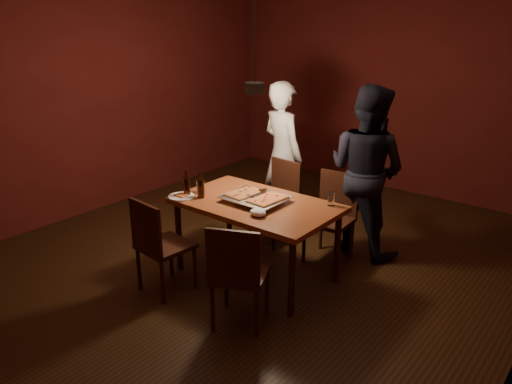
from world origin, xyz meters
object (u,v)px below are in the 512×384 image
Objects in this scene: chair_near_right at (237,267)px; diner_dark at (366,171)px; beer_bottle_b at (201,185)px; pendant_lamp at (255,87)px; beer_bottle_a at (187,184)px; pizza_tray at (255,199)px; chair_far_right at (334,208)px; dining_table at (256,210)px; chair_far_left at (279,193)px; chair_near_left at (157,238)px; diner_white at (283,155)px; plate_slice at (181,196)px.

diner_dark reaches higher than chair_near_right.
pendant_lamp is (0.27, 0.48, 0.89)m from beer_bottle_b.
beer_bottle_a is 1.83m from diner_dark.
pizza_tray is at bearing 70.22° from diner_dark.
chair_far_right is 0.87× the size of chair_near_right.
pendant_lamp is at bearing 125.99° from pizza_tray.
dining_table is 5.99× the size of beer_bottle_a.
pendant_lamp reaches higher than pizza_tray.
chair_far_left reaches higher than pizza_tray.
beer_bottle_a is at bearing -159.81° from beer_bottle_b.
diner_dark is at bearing 62.44° from chair_near_right.
diner_dark reaches higher than beer_bottle_a.
pizza_tray is (0.46, 0.81, 0.24)m from chair_near_left.
chair_far_right is at bearing 67.05° from chair_near_left.
diner_dark is at bearing 49.85° from pendant_lamp.
chair_far_right is 0.90m from pizza_tray.
diner_white is (-0.97, 1.95, 0.31)m from chair_near_right.
chair_near_right is at bearing -30.74° from beer_bottle_b.
beer_bottle_b is (-0.48, -0.23, 0.20)m from dining_table.
pendant_lamp is (0.11, -0.56, 1.22)m from chair_far_left.
pendant_lamp is at bearing 54.65° from plate_slice.
dining_table is at bearing 133.32° from diner_white.
diner_dark is (1.08, -0.04, 0.03)m from diner_white.
beer_bottle_a reaches higher than plate_slice.
diner_dark is at bearing 60.23° from pizza_tray.
diner_white is at bearing 114.82° from dining_table.
beer_bottle_a is at bearing 105.55° from diner_white.
beer_bottle_a is 1.11m from pendant_lamp.
chair_near_right is 2.27× the size of beer_bottle_b.
chair_far_right is at bearing 49.86° from beer_bottle_b.
dining_table is at bearing 70.94° from diner_dark.
chair_far_right is at bearing 71.52° from diner_dark.
chair_near_right is 1.16m from plate_slice.
pendant_lamp is (0.42, 0.59, 1.00)m from plate_slice.
pendant_lamp is at bearing 81.20° from chair_near_left.
beer_bottle_b is 0.22m from plate_slice.
dining_table is at bearing 60.80° from chair_far_right.
plate_slice is (-0.16, 0.46, 0.22)m from chair_near_left.
plate_slice is 0.23× the size of pendant_lamp.
pendant_lamp is (-0.21, 0.25, 1.08)m from dining_table.
pizza_tray is at bearing 25.36° from beer_bottle_a.
chair_far_left reaches higher than dining_table.
chair_far_right is 1.56m from chair_near_right.
beer_bottle_b is at bearing 111.01° from diner_white.
dining_table is at bearing -49.34° from pendant_lamp.
chair_far_left is 0.70m from chair_far_right.
dining_table is at bearing -38.13° from pizza_tray.
chair_near_left is at bearing 157.62° from chair_near_right.
chair_near_left is 2.21m from diner_dark.
diner_white is at bearing 109.60° from pendant_lamp.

